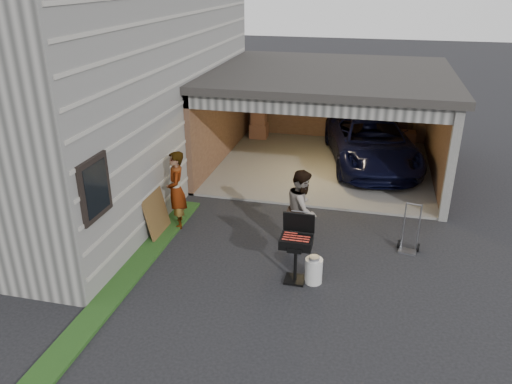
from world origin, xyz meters
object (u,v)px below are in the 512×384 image
man (302,209)px  woman (176,190)px  propane_tank (314,271)px  hand_truck (409,242)px  minivan (371,144)px  bbq_grill (296,244)px  plywood_panel (156,214)px

man → woman: bearing=87.1°
woman → propane_tank: woman is taller
woman → hand_truck: bearing=67.6°
hand_truck → man: bearing=-162.4°
minivan → hand_truck: minivan is taller
minivan → propane_tank: minivan is taller
propane_tank → hand_truck: hand_truck is taller
woman → bbq_grill: (3.00, -1.57, -0.12)m
man → bbq_grill: bearing=-174.2°
plywood_panel → hand_truck: size_ratio=0.95×
woman → man: woman is taller
minivan → propane_tank: bearing=-109.1°
woman → hand_truck: 5.19m
man → plywood_panel: man is taller
man → plywood_panel: bearing=96.2°
minivan → propane_tank: 6.73m
woman → hand_truck: (5.14, 0.07, -0.70)m
minivan → plywood_panel: (-4.48, -5.58, -0.19)m
propane_tank → minivan: bearing=82.8°
minivan → plywood_panel: bearing=-140.7°
minivan → man: 5.48m
bbq_grill → hand_truck: size_ratio=1.22×
woman → propane_tank: bearing=41.7°
bbq_grill → plywood_panel: bearing=161.8°
plywood_panel → hand_truck: 5.48m
woman → man: size_ratio=1.05×
man → propane_tank: (0.45, -1.34, -0.61)m
minivan → bbq_grill: size_ratio=3.79×
bbq_grill → man: bearing=94.2°
bbq_grill → minivan: bearing=79.9°
propane_tank → hand_truck: size_ratio=0.46×
woman → plywood_panel: size_ratio=1.75×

